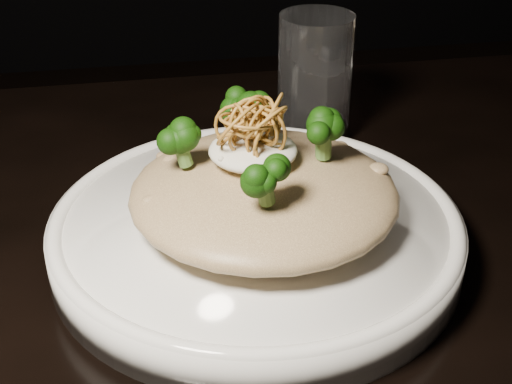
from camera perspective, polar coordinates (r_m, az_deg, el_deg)
table at (r=0.62m, az=-1.13°, el=-11.57°), size 1.10×0.80×0.75m
plate at (r=0.57m, az=0.00°, el=-3.33°), size 0.32×0.32×0.03m
risotto at (r=0.54m, az=0.65°, el=-0.05°), size 0.21×0.21×0.05m
broccoli at (r=0.52m, az=0.09°, el=5.08°), size 0.16×0.16×0.06m
cheese at (r=0.54m, az=-0.24°, el=3.34°), size 0.07×0.07×0.02m
shallots at (r=0.52m, az=-0.11°, el=6.24°), size 0.07×0.07×0.04m
drinking_glass at (r=0.73m, az=4.71°, el=9.00°), size 0.09×0.09×0.13m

